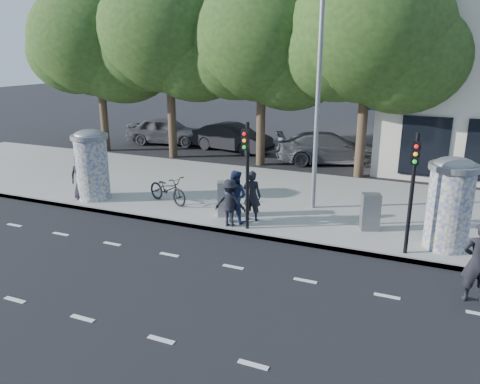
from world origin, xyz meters
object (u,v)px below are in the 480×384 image
at_px(ad_column_left, 92,163).
at_px(ped_b, 252,196).
at_px(ped_d, 230,203).
at_px(cabinet_left, 226,199).
at_px(car_left, 167,131).
at_px(car_mid, 232,137).
at_px(ad_column_right, 450,201).
at_px(cabinet_right, 370,212).
at_px(car_right, 329,148).
at_px(traffic_pole_far, 413,182).
at_px(ped_a, 82,176).
at_px(street_lamp, 318,76).
at_px(ped_c, 235,196).
at_px(traffic_pole_near, 247,165).
at_px(bicycle, 168,189).
at_px(man_road, 478,262).

bearing_deg(ad_column_left, ped_b, 1.07).
relative_size(ped_d, cabinet_left, 1.28).
distance_m(car_left, car_mid, 4.62).
bearing_deg(ad_column_right, ped_b, -179.24).
relative_size(cabinet_right, car_right, 0.22).
bearing_deg(ad_column_right, ped_d, -172.56).
distance_m(cabinet_left, car_right, 9.87).
distance_m(ped_b, cabinet_right, 3.82).
xyz_separation_m(traffic_pole_far, ped_b, (-4.95, 0.83, -1.23)).
relative_size(ped_d, car_left, 0.32).
xyz_separation_m(ped_a, car_left, (-3.32, 11.37, -0.23)).
height_order(street_lamp, ped_c, street_lamp).
bearing_deg(street_lamp, car_right, 98.71).
xyz_separation_m(ped_c, cabinet_left, (-0.51, 0.41, -0.27)).
distance_m(cabinet_right, car_right, 9.80).
bearing_deg(ad_column_left, cabinet_right, 4.35).
xyz_separation_m(traffic_pole_near, car_right, (0.20, 10.67, -1.45)).
distance_m(traffic_pole_near, street_lamp, 4.07).
xyz_separation_m(cabinet_right, car_mid, (-9.19, 9.99, 0.05)).
relative_size(ad_column_left, cabinet_left, 2.20).
relative_size(ad_column_left, cabinet_right, 2.26).
height_order(ped_d, car_right, ped_d).
distance_m(ped_b, bicycle, 3.61).
height_order(traffic_pole_near, ped_a, traffic_pole_near).
height_order(ped_c, bicycle, ped_c).
xyz_separation_m(ped_c, cabinet_right, (4.20, 1.00, -0.29)).
bearing_deg(car_left, ped_b, -147.36).
xyz_separation_m(man_road, cabinet_left, (-7.56, 2.70, -0.23)).
bearing_deg(car_mid, traffic_pole_far, -125.86).
bearing_deg(cabinet_right, street_lamp, 128.27).
bearing_deg(street_lamp, ad_column_right, -23.73).
distance_m(ped_a, cabinet_left, 5.80).
bearing_deg(car_right, ad_column_right, -173.22).
height_order(ped_b, cabinet_right, ped_b).
bearing_deg(cabinet_right, car_right, 90.26).
xyz_separation_m(traffic_pole_near, ped_b, (-0.15, 0.83, -1.23)).
distance_m(traffic_pole_near, traffic_pole_far, 4.80).
xyz_separation_m(ped_d, bicycle, (-3.11, 1.26, -0.25)).
relative_size(ped_d, man_road, 0.79).
distance_m(traffic_pole_far, car_left, 19.14).
bearing_deg(ped_a, car_right, -145.63).
xyz_separation_m(bicycle, car_mid, (-1.88, 10.14, 0.12)).
height_order(ped_b, car_right, ped_b).
bearing_deg(bicycle, car_mid, 29.37).
height_order(ped_d, man_road, man_road).
height_order(traffic_pole_far, street_lamp, street_lamp).
height_order(cabinet_left, car_left, car_left).
xyz_separation_m(traffic_pole_far, ped_c, (-5.41, 0.48, -1.21)).
height_order(man_road, cabinet_right, man_road).
bearing_deg(traffic_pole_near, street_lamp, 63.77).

